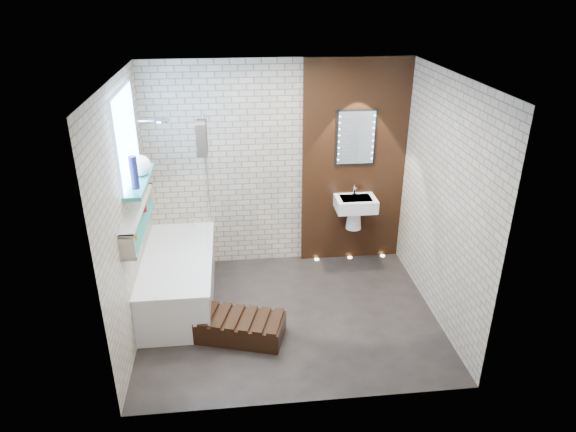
{
  "coord_description": "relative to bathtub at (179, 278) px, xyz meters",
  "views": [
    {
      "loc": [
        -0.54,
        -4.74,
        3.43
      ],
      "look_at": [
        0.0,
        0.15,
        1.15
      ],
      "focal_mm": 32.31,
      "sensor_mm": 36.0,
      "label": 1
    }
  ],
  "objects": [
    {
      "name": "washbasin",
      "position": [
        2.17,
        0.62,
        0.5
      ],
      "size": [
        0.5,
        0.36,
        0.58
      ],
      "color": "white",
      "rests_on": "walnut_panel"
    },
    {
      "name": "sill_vases",
      "position": [
        -0.28,
        -0.05,
        1.38
      ],
      "size": [
        0.22,
        0.51,
        0.33
      ],
      "color": "white",
      "rests_on": "clerestory_window"
    },
    {
      "name": "clerestory_window",
      "position": [
        -0.34,
        -0.1,
        1.61
      ],
      "size": [
        0.18,
        1.0,
        0.94
      ],
      "color": "#7FADE0",
      "rests_on": "room_shell"
    },
    {
      "name": "walnut_step",
      "position": [
        0.62,
        -0.75,
        -0.18
      ],
      "size": [
        1.08,
        0.71,
        0.22
      ],
      "primitive_type": "cube",
      "rotation": [
        0.0,
        0.0,
        -0.29
      ],
      "color": "black",
      "rests_on": "ground"
    },
    {
      "name": "display_niche",
      "position": [
        -0.31,
        -0.3,
        0.91
      ],
      "size": [
        0.14,
        1.3,
        0.26
      ],
      "color": "teal",
      "rests_on": "room_shell"
    },
    {
      "name": "bath_screen",
      "position": [
        0.35,
        0.44,
        0.99
      ],
      "size": [
        0.01,
        0.78,
        1.4
      ],
      "primitive_type": "cube",
      "color": "white",
      "rests_on": "bathtub"
    },
    {
      "name": "shower_head",
      "position": [
        -0.08,
        0.5,
        1.71
      ],
      "size": [
        0.18,
        0.18,
        0.02
      ],
      "primitive_type": "cylinder",
      "color": "silver",
      "rests_on": "room_shell"
    },
    {
      "name": "niche_bottles",
      "position": [
        -0.31,
        -0.36,
        0.87
      ],
      "size": [
        0.06,
        0.89,
        0.14
      ],
      "color": "maroon",
      "rests_on": "display_niche"
    },
    {
      "name": "floor_uplights",
      "position": [
        2.17,
        0.75,
        -0.29
      ],
      "size": [
        0.96,
        0.06,
        0.01
      ],
      "color": "#FFD899",
      "rests_on": "ground"
    },
    {
      "name": "walnut_panel",
      "position": [
        2.17,
        0.82,
        1.01
      ],
      "size": [
        1.3,
        0.06,
        2.6
      ],
      "primitive_type": "cube",
      "color": "black",
      "rests_on": "ground"
    },
    {
      "name": "ground",
      "position": [
        1.22,
        -0.45,
        -0.29
      ],
      "size": [
        3.2,
        3.2,
        0.0
      ],
      "primitive_type": "plane",
      "color": "black",
      "rests_on": "ground"
    },
    {
      "name": "led_mirror",
      "position": [
        2.17,
        0.78,
        1.36
      ],
      "size": [
        0.5,
        0.02,
        0.7
      ],
      "color": "black",
      "rests_on": "walnut_panel"
    },
    {
      "name": "bathtub",
      "position": [
        0.0,
        0.0,
        0.0
      ],
      "size": [
        0.79,
        1.74,
        0.7
      ],
      "color": "white",
      "rests_on": "ground"
    },
    {
      "name": "room_shell",
      "position": [
        1.22,
        -0.45,
        1.01
      ],
      "size": [
        3.24,
        3.2,
        2.6
      ],
      "color": "#C0B398",
      "rests_on": "ground"
    },
    {
      "name": "towel",
      "position": [
        0.35,
        0.28,
        1.56
      ],
      "size": [
        0.1,
        0.27,
        0.35
      ],
      "primitive_type": "cube",
      "color": "black",
      "rests_on": "bath_screen"
    }
  ]
}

